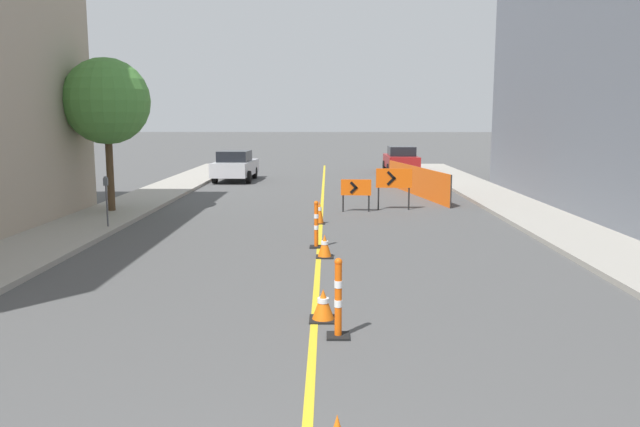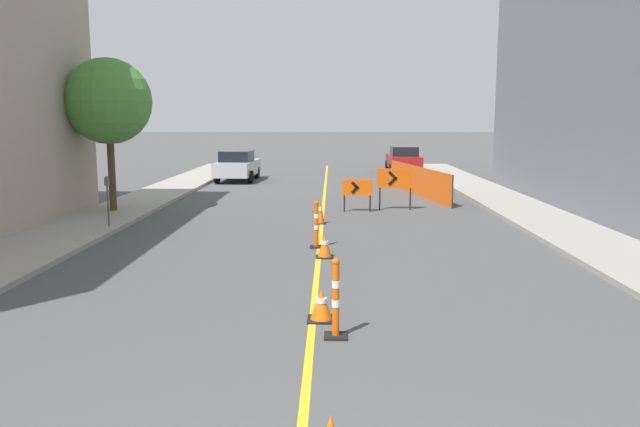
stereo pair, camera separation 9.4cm
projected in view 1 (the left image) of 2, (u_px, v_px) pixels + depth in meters
The scene contains 15 objects.
lane_stripe at pixel (322, 206), 23.45m from camera, with size 0.12×40.57×0.01m.
sidewalk_left at pixel (135, 204), 23.52m from camera, with size 2.41×40.57×0.13m.
sidewalk_right at pixel (510, 204), 23.35m from camera, with size 2.41×40.57×0.13m.
traffic_cone_second at pixel (323, 305), 10.11m from camera, with size 0.45×0.45×0.52m.
traffic_cone_third at pixel (325, 246), 14.69m from camera, with size 0.41×0.41×0.55m.
traffic_cone_fourth at pixel (319, 212), 19.38m from camera, with size 0.33×0.33×0.74m.
delineator_post_front at pixel (338, 303), 9.28m from camera, with size 0.35×0.35×1.22m.
delineator_post_rear at pixel (316, 227), 15.78m from camera, with size 0.34×0.34×1.20m.
arrow_barricade_primary at pixel (356, 189), 21.84m from camera, with size 1.07×0.12×1.14m.
arrow_barricade_secondary at pixel (394, 180), 22.26m from camera, with size 1.29×0.09×1.49m.
safety_mesh_fence at pixel (416, 181), 26.64m from camera, with size 1.50×8.07×1.23m.
parked_car_curb_near at pixel (235, 166), 32.68m from camera, with size 2.00×4.38×1.59m.
parked_car_curb_mid at pixel (401, 159), 37.68m from camera, with size 1.93×4.31×1.59m.
parking_meter_far_curb at pixel (106, 191), 18.05m from camera, with size 0.12×0.11×1.48m.
street_tree_left_near at pixel (107, 102), 20.82m from camera, with size 2.88×2.88×5.13m.
Camera 1 is at (0.21, -2.94, 3.25)m, focal length 35.00 mm.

